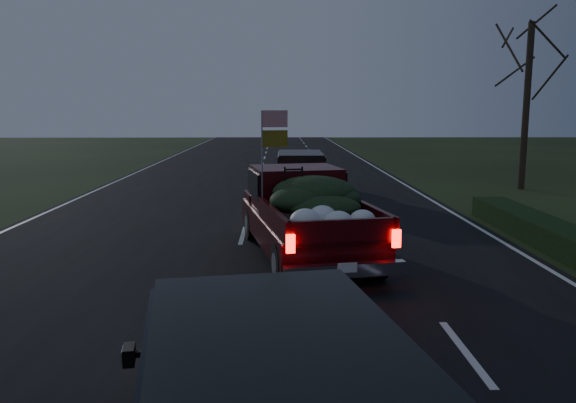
# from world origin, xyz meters

# --- Properties ---
(ground) EXTENTS (120.00, 120.00, 0.00)m
(ground) POSITION_xyz_m (0.00, 0.00, 0.00)
(ground) COLOR black
(ground) RESTS_ON ground
(road_asphalt) EXTENTS (14.00, 120.00, 0.02)m
(road_asphalt) POSITION_xyz_m (0.00, 0.00, 0.01)
(road_asphalt) COLOR black
(road_asphalt) RESTS_ON ground
(hedge_row) EXTENTS (1.00, 10.00, 0.60)m
(hedge_row) POSITION_xyz_m (7.80, 3.00, 0.30)
(hedge_row) COLOR black
(hedge_row) RESTS_ON ground
(bare_tree_far) EXTENTS (3.60, 3.60, 7.00)m
(bare_tree_far) POSITION_xyz_m (11.50, 14.00, 5.23)
(bare_tree_far) COLOR black
(bare_tree_far) RESTS_ON ground
(pickup_truck) EXTENTS (3.23, 6.06, 3.02)m
(pickup_truck) POSITION_xyz_m (1.59, 2.88, 1.13)
(pickup_truck) COLOR #3C080C
(pickup_truck) RESTS_ON ground
(lead_suv) EXTENTS (1.95, 4.62, 1.32)m
(lead_suv) POSITION_xyz_m (1.91, 13.63, 1.00)
(lead_suv) COLOR black
(lead_suv) RESTS_ON ground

